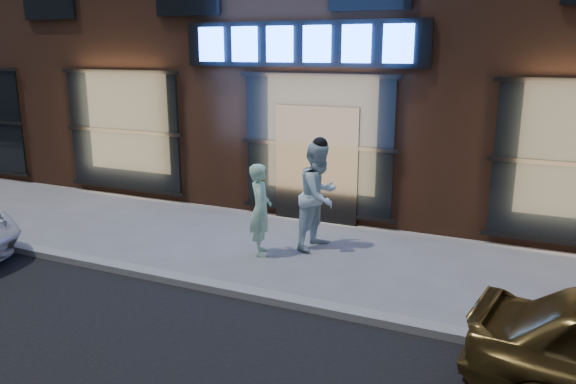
% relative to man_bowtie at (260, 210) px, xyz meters
% --- Properties ---
extents(ground, '(90.00, 90.00, 0.00)m').
position_rel_man_bowtie_xyz_m(ground, '(0.15, -1.68, -0.81)').
color(ground, slate).
rests_on(ground, ground).
extents(curb, '(60.00, 0.25, 0.12)m').
position_rel_man_bowtie_xyz_m(curb, '(0.15, -1.68, -0.75)').
color(curb, gray).
rests_on(curb, ground).
extents(man_bowtie, '(0.62, 0.70, 1.62)m').
position_rel_man_bowtie_xyz_m(man_bowtie, '(0.00, 0.00, 0.00)').
color(man_bowtie, '#C2FFD3').
rests_on(man_bowtie, ground).
extents(man_cap, '(0.92, 1.07, 1.93)m').
position_rel_man_bowtie_xyz_m(man_cap, '(0.79, 0.75, 0.16)').
color(man_cap, silver).
rests_on(man_cap, ground).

